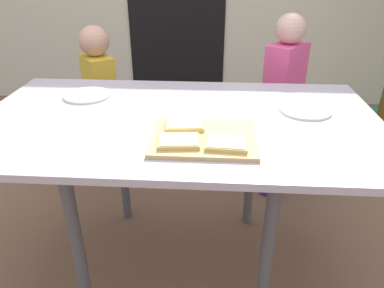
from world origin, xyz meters
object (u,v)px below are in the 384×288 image
plate_white_right (305,110)px  pizza_slice_near_right (227,143)px  pizza_slice_near_left (179,141)px  pizza_slice_far_left (185,125)px  child_right (282,99)px  cutting_board (204,138)px  dining_table (179,133)px  garden_hose_coil (382,117)px  child_left (101,95)px  plate_white_left (87,95)px

plate_white_right → pizza_slice_near_right: bearing=-132.8°
pizza_slice_near_left → plate_white_right: size_ratio=0.70×
pizza_slice_far_left → pizza_slice_near_right: bearing=-42.6°
plate_white_right → child_right: child_right is taller
cutting_board → dining_table: bearing=119.7°
pizza_slice_near_left → garden_hose_coil: 2.79m
dining_table → plate_white_right: 0.52m
plate_white_right → child_right: bearing=88.5°
dining_table → child_left: size_ratio=1.60×
child_left → child_right: size_ratio=0.92×
plate_white_right → plate_white_left: bearing=173.2°
child_left → dining_table: bearing=-54.4°
cutting_board → pizza_slice_far_left: pizza_slice_far_left is taller
pizza_slice_near_right → child_left: bearing=125.7°
dining_table → plate_white_right: plate_white_right is taller
pizza_slice_far_left → plate_white_right: (0.47, 0.21, -0.02)m
dining_table → garden_hose_coil: size_ratio=4.05×
plate_white_right → garden_hose_coil: size_ratio=0.53×
pizza_slice_near_left → plate_white_right: (0.48, 0.34, -0.02)m
pizza_slice_near_left → pizza_slice_near_right: bearing=-2.5°
cutting_board → pizza_slice_far_left: (-0.07, 0.07, 0.02)m
plate_white_left → child_left: bearing=103.0°
plate_white_left → child_right: size_ratio=0.19×
cutting_board → plate_white_left: (-0.54, 0.40, -0.00)m
cutting_board → pizza_slice_near_right: 0.10m
pizza_slice_near_right → dining_table: bearing=125.9°
plate_white_right → child_left: (-1.07, 0.69, -0.21)m
plate_white_left → child_right: 1.08m
pizza_slice_far_left → plate_white_right: 0.52m
pizza_slice_far_left → child_right: bearing=58.5°
dining_table → plate_white_right: size_ratio=7.60×
pizza_slice_near_left → plate_white_right: 0.59m
pizza_slice_near_right → plate_white_left: (-0.61, 0.46, -0.02)m
cutting_board → child_left: (-0.67, 0.97, -0.22)m
pizza_slice_near_left → child_right: size_ratio=0.14×
dining_table → pizza_slice_near_right: bearing=-54.1°
dining_table → pizza_slice_far_left: 0.15m
pizza_slice_near_right → plate_white_right: (0.32, 0.35, -0.02)m
plate_white_left → garden_hose_coil: bearing=38.4°
cutting_board → garden_hose_coil: (1.56, 2.06, -0.76)m
cutting_board → pizza_slice_near_right: pizza_slice_near_right is taller
pizza_slice_near_right → plate_white_left: 0.77m
child_left → cutting_board: bearing=-55.4°
pizza_slice_far_left → dining_table: bearing=106.5°
plate_white_right → child_right: 0.61m
child_right → garden_hose_coil: 1.75m
pizza_slice_far_left → plate_white_left: size_ratio=0.71×
dining_table → pizza_slice_near_right: (0.18, -0.25, 0.09)m
pizza_slice_near_right → pizza_slice_far_left: bearing=137.4°
cutting_board → child_right: child_right is taller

